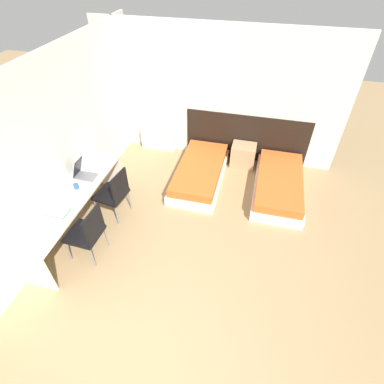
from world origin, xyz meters
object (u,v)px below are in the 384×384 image
Objects in this scene: nightstand at (243,155)px; chair_near_laptop at (114,192)px; chair_near_notebook at (88,231)px; bed_near_window at (200,173)px; bed_near_door at (279,185)px; laptop at (83,173)px.

chair_near_laptop is (-1.98, -2.06, 0.28)m from nightstand.
chair_near_notebook is at bearing -123.74° from nightstand.
chair_near_notebook is (-1.20, -2.23, 0.35)m from bed_near_window.
bed_near_door is at bearing 41.90° from chair_near_notebook.
chair_near_laptop is at bearing -154.34° from bed_near_door.
laptop is at bearing -140.50° from nightstand.
chair_near_laptop is 0.59m from laptop.
nightstand is 0.53× the size of chair_near_laptop.
nightstand is at bearing 54.71° from chair_near_laptop.
bed_near_window is 3.70× the size of nightstand.
laptop is at bearing 121.84° from chair_near_notebook.
nightstand is 2.87m from chair_near_laptop.
chair_near_laptop is 1.00× the size of chair_near_notebook.
chair_near_laptop reaches higher than bed_near_door.
bed_near_door is at bearing 21.77° from laptop.
chair_near_notebook is (-1.98, -2.96, 0.28)m from nightstand.
bed_near_window is at bearing 37.49° from laptop.
chair_near_laptop reaches higher than bed_near_window.
bed_near_door is at bearing 0.00° from bed_near_window.
nightstand is 0.53× the size of chair_near_notebook.
bed_near_door is 3.56m from chair_near_notebook.
nightstand is at bearing 43.24° from bed_near_window.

